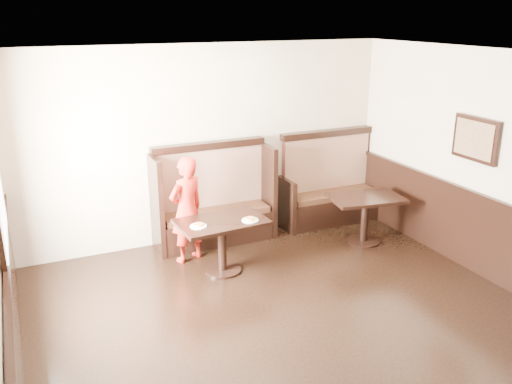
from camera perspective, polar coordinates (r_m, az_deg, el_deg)
ground at (r=5.45m, az=8.31°, el=-17.75°), size 7.00×7.00×0.00m
room_shell at (r=5.16m, az=4.09°, el=-11.00°), size 7.00×7.00×7.00m
booth_main at (r=7.84m, az=-4.52°, el=-1.52°), size 1.75×0.72×1.45m
booth_neighbor at (r=8.67m, az=7.68°, el=0.03°), size 1.65×0.72×1.45m
table_main at (r=6.89m, az=-3.61°, el=-4.28°), size 1.15×0.76×0.70m
table_neighbor at (r=7.90m, az=11.44°, el=-1.69°), size 1.10×0.81×0.70m
child at (r=7.19m, az=-7.31°, el=-1.86°), size 0.61×0.51×1.44m
pizza_plate_left at (r=6.66m, az=-6.08°, el=-3.52°), size 0.21×0.21×0.04m
pizza_plate_right at (r=6.81m, az=-0.62°, el=-2.91°), size 0.21×0.21×0.04m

